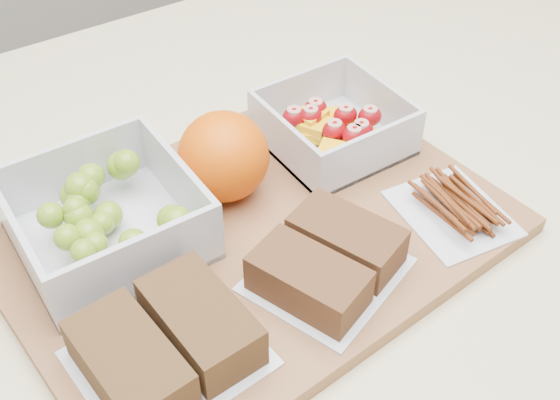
# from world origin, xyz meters

# --- Properties ---
(cutting_board) EXTENTS (0.44, 0.34, 0.02)m
(cutting_board) POSITION_xyz_m (-0.03, 0.00, 0.91)
(cutting_board) COLOR #90603B
(cutting_board) RESTS_ON counter
(grape_container) EXTENTS (0.14, 0.14, 0.06)m
(grape_container) POSITION_xyz_m (-0.14, 0.07, 0.94)
(grape_container) COLOR silver
(grape_container) RESTS_ON cutting_board
(fruit_container) EXTENTS (0.12, 0.12, 0.05)m
(fruit_container) POSITION_xyz_m (0.10, 0.07, 0.94)
(fruit_container) COLOR silver
(fruit_container) RESTS_ON cutting_board
(orange) EXTENTS (0.08, 0.08, 0.08)m
(orange) POSITION_xyz_m (-0.02, 0.06, 0.96)
(orange) COLOR #ED5905
(orange) RESTS_ON cutting_board
(sandwich_bag_left) EXTENTS (0.14, 0.12, 0.04)m
(sandwich_bag_left) POSITION_xyz_m (-0.15, -0.07, 0.94)
(sandwich_bag_left) COLOR silver
(sandwich_bag_left) RESTS_ON cutting_board
(sandwich_bag_center) EXTENTS (0.15, 0.14, 0.04)m
(sandwich_bag_center) POSITION_xyz_m (-0.01, -0.07, 0.93)
(sandwich_bag_center) COLOR silver
(sandwich_bag_center) RESTS_ON cutting_board
(pretzel_bag) EXTENTS (0.10, 0.11, 0.02)m
(pretzel_bag) POSITION_xyz_m (0.13, -0.07, 0.93)
(pretzel_bag) COLOR silver
(pretzel_bag) RESTS_ON cutting_board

